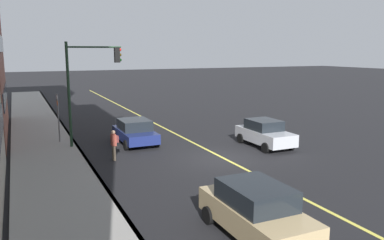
# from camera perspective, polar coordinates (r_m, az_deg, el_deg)

# --- Properties ---
(ground) EXTENTS (200.00, 200.00, 0.00)m
(ground) POSITION_cam_1_polar(r_m,az_deg,el_deg) (20.93, 4.56, -5.57)
(ground) COLOR black
(sidewalk_slab) EXTENTS (80.00, 3.65, 0.15)m
(sidewalk_slab) POSITION_cam_1_polar(r_m,az_deg,el_deg) (18.49, -19.44, -8.01)
(sidewalk_slab) COLOR gray
(sidewalk_slab) RESTS_ON ground
(curb_edge) EXTENTS (80.00, 0.16, 0.15)m
(curb_edge) POSITION_cam_1_polar(r_m,az_deg,el_deg) (18.70, -14.07, -7.53)
(curb_edge) COLOR slate
(curb_edge) RESTS_ON ground
(lane_stripe_center) EXTENTS (80.00, 0.16, 0.01)m
(lane_stripe_center) POSITION_cam_1_polar(r_m,az_deg,el_deg) (20.93, 4.56, -5.56)
(lane_stripe_center) COLOR #D8CC4C
(lane_stripe_center) RESTS_ON ground
(car_navy) EXTENTS (4.10, 2.06, 1.50)m
(car_navy) POSITION_cam_1_polar(r_m,az_deg,el_deg) (24.13, -8.39, -1.66)
(car_navy) COLOR navy
(car_navy) RESTS_ON ground
(car_silver) EXTENTS (4.02, 1.93, 1.60)m
(car_silver) POSITION_cam_1_polar(r_m,az_deg,el_deg) (23.61, 10.62, -1.90)
(car_silver) COLOR #A8AAB2
(car_silver) RESTS_ON ground
(car_tan) EXTENTS (4.26, 1.99, 1.68)m
(car_tan) POSITION_cam_1_polar(r_m,az_deg,el_deg) (12.28, 9.32, -12.97)
(car_tan) COLOR tan
(car_tan) RESTS_ON ground
(pedestrian_with_backpack) EXTENTS (0.38, 0.37, 1.60)m
(pedestrian_with_backpack) POSITION_cam_1_polar(r_m,az_deg,el_deg) (20.64, -11.37, -3.31)
(pedestrian_with_backpack) COLOR brown
(pedestrian_with_backpack) RESTS_ON ground
(traffic_light_mast) EXTENTS (0.28, 3.20, 6.17)m
(traffic_light_mast) POSITION_cam_1_polar(r_m,az_deg,el_deg) (23.34, -15.00, 6.11)
(traffic_light_mast) COLOR #1E3823
(traffic_light_mast) RESTS_ON ground
(street_sign_post) EXTENTS (0.60, 0.08, 3.11)m
(street_sign_post) POSITION_cam_1_polar(r_m,az_deg,el_deg) (24.90, -19.05, 0.72)
(street_sign_post) COLOR slate
(street_sign_post) RESTS_ON ground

